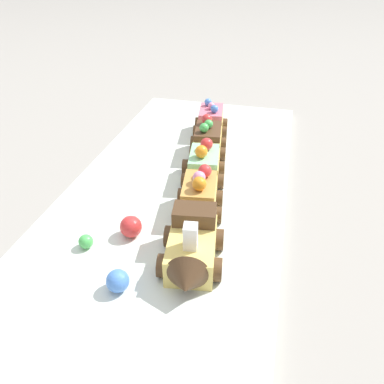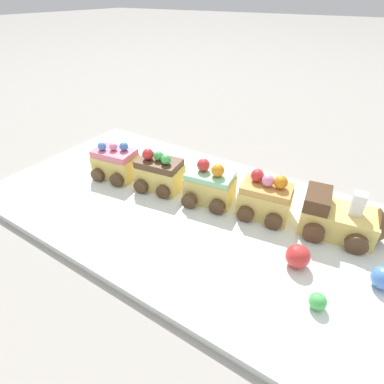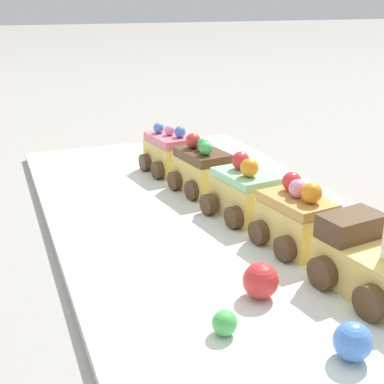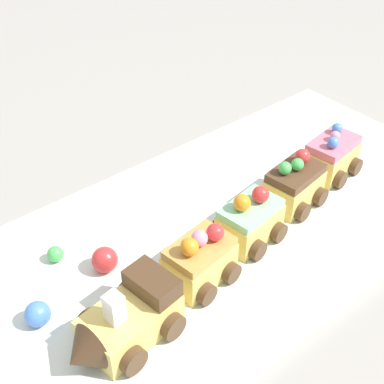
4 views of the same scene
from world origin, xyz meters
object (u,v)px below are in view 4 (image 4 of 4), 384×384
at_px(cake_train_locomotive, 123,324).
at_px(cake_car_caramel, 200,261).
at_px(gumball_green, 55,254).
at_px(gumball_red, 105,260).
at_px(cake_car_chocolate, 294,185).
at_px(cake_car_mint, 250,221).
at_px(gumball_blue, 38,314).
at_px(cake_car_strawberry, 331,156).

distance_m(cake_train_locomotive, cake_car_caramel, 0.12).
distance_m(gumball_green, gumball_red, 0.06).
distance_m(cake_train_locomotive, cake_car_chocolate, 0.31).
bearing_deg(gumball_green, cake_train_locomotive, 90.33).
xyz_separation_m(cake_car_mint, gumball_blue, (0.27, -0.05, -0.01)).
xyz_separation_m(cake_car_mint, cake_car_chocolate, (-0.10, -0.01, 0.00)).
bearing_deg(cake_car_chocolate, gumball_green, -27.07).
distance_m(cake_car_mint, cake_car_chocolate, 0.10).
relative_size(cake_train_locomotive, cake_car_strawberry, 1.57).
bearing_deg(gumball_red, cake_car_caramel, 133.71).
bearing_deg(cake_car_mint, cake_car_caramel, 0.17).
xyz_separation_m(cake_car_mint, cake_car_strawberry, (-0.19, -0.03, -0.00)).
bearing_deg(gumball_blue, cake_car_caramel, 161.27).
height_order(cake_car_strawberry, gumball_green, cake_car_strawberry).
distance_m(cake_car_strawberry, gumball_green, 0.41).
height_order(cake_train_locomotive, cake_car_mint, same).
bearing_deg(cake_train_locomotive, gumball_green, -97.80).
xyz_separation_m(cake_car_strawberry, gumball_blue, (0.46, -0.02, -0.01)).
relative_size(cake_car_caramel, gumball_red, 2.71).
height_order(cake_train_locomotive, cake_car_chocolate, cake_car_chocolate).
height_order(cake_car_caramel, cake_car_chocolate, same).
distance_m(cake_car_caramel, gumball_red, 0.11).
distance_m(cake_car_chocolate, cake_car_strawberry, 0.10).
xyz_separation_m(cake_car_chocolate, cake_car_strawberry, (-0.09, -0.01, -0.00)).
bearing_deg(cake_car_caramel, gumball_red, -54.42).
relative_size(cake_car_caramel, gumball_green, 4.24).
distance_m(cake_car_caramel, cake_car_chocolate, 0.19).
height_order(cake_car_strawberry, gumball_blue, cake_car_strawberry).
height_order(cake_train_locomotive, gumball_green, cake_train_locomotive).
bearing_deg(cake_car_mint, gumball_red, -29.83).
bearing_deg(gumball_red, cake_train_locomotive, 68.87).
height_order(cake_car_chocolate, cake_car_strawberry, cake_car_chocolate).
relative_size(gumball_red, gumball_blue, 1.11).
relative_size(gumball_green, gumball_red, 0.64).
bearing_deg(gumball_blue, cake_car_mint, 170.28).
bearing_deg(cake_car_mint, cake_train_locomotive, 0.01).
xyz_separation_m(cake_train_locomotive, cake_car_strawberry, (-0.40, -0.06, 0.00)).
bearing_deg(gumball_red, cake_car_chocolate, 168.58).
relative_size(cake_car_mint, gumball_blue, 3.00).
bearing_deg(cake_car_chocolate, gumball_blue, -13.14).
distance_m(cake_car_strawberry, gumball_red, 0.36).
xyz_separation_m(cake_car_chocolate, gumball_green, (0.30, -0.10, -0.02)).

